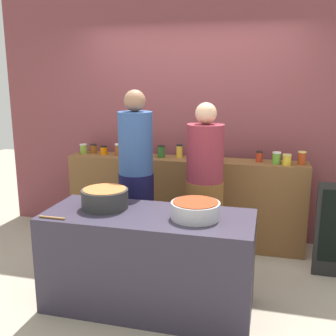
% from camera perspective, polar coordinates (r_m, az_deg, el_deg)
% --- Properties ---
extents(ground, '(12.00, 12.00, 0.00)m').
position_cam_1_polar(ground, '(3.84, -1.35, -16.62)').
color(ground, '#A19482').
extents(storefront_wall, '(4.80, 0.12, 3.00)m').
position_cam_1_polar(storefront_wall, '(4.78, 3.30, 8.11)').
color(storefront_wall, brown).
rests_on(storefront_wall, ground).
extents(display_shelf, '(2.70, 0.36, 1.00)m').
position_cam_1_polar(display_shelf, '(4.63, 2.31, -4.69)').
color(display_shelf, brown).
rests_on(display_shelf, ground).
extents(prep_table, '(1.70, 0.70, 0.81)m').
position_cam_1_polar(prep_table, '(3.40, -2.79, -13.04)').
color(prep_table, '#2E2939').
rests_on(prep_table, ground).
extents(preserve_jar_0, '(0.09, 0.09, 0.11)m').
position_cam_1_polar(preserve_jar_0, '(4.91, -11.96, 2.71)').
color(preserve_jar_0, olive).
rests_on(preserve_jar_0, display_shelf).
extents(preserve_jar_1, '(0.09, 0.09, 0.11)m').
position_cam_1_polar(preserve_jar_1, '(4.91, -10.58, 2.74)').
color(preserve_jar_1, brown).
rests_on(preserve_jar_1, display_shelf).
extents(preserve_jar_2, '(0.09, 0.09, 0.10)m').
position_cam_1_polar(preserve_jar_2, '(4.80, -9.17, 2.53)').
color(preserve_jar_2, orange).
rests_on(preserve_jar_2, display_shelf).
extents(preserve_jar_3, '(0.09, 0.09, 0.14)m').
position_cam_1_polar(preserve_jar_3, '(4.70, -7.05, 2.61)').
color(preserve_jar_3, brown).
rests_on(preserve_jar_3, display_shelf).
extents(preserve_jar_4, '(0.07, 0.07, 0.10)m').
position_cam_1_polar(preserve_jar_4, '(4.68, -5.65, 2.38)').
color(preserve_jar_4, gold).
rests_on(preserve_jar_4, display_shelf).
extents(preserve_jar_5, '(0.07, 0.07, 0.15)m').
position_cam_1_polar(preserve_jar_5, '(4.68, -4.30, 2.68)').
color(preserve_jar_5, '#AD301C').
rests_on(preserve_jar_5, display_shelf).
extents(preserve_jar_6, '(0.08, 0.08, 0.13)m').
position_cam_1_polar(preserve_jar_6, '(4.56, -2.97, 2.35)').
color(preserve_jar_6, '#95491D').
rests_on(preserve_jar_6, display_shelf).
extents(preserve_jar_7, '(0.09, 0.09, 0.14)m').
position_cam_1_polar(preserve_jar_7, '(4.55, -0.96, 2.37)').
color(preserve_jar_7, '#275D22').
rests_on(preserve_jar_7, display_shelf).
extents(preserve_jar_8, '(0.07, 0.07, 0.15)m').
position_cam_1_polar(preserve_jar_8, '(4.55, 1.64, 2.43)').
color(preserve_jar_8, gold).
rests_on(preserve_jar_8, display_shelf).
extents(preserve_jar_9, '(0.08, 0.08, 0.11)m').
position_cam_1_polar(preserve_jar_9, '(4.48, 3.86, 2.00)').
color(preserve_jar_9, '#D0651D').
rests_on(preserve_jar_9, display_shelf).
extents(preserve_jar_10, '(0.07, 0.07, 0.10)m').
position_cam_1_polar(preserve_jar_10, '(4.37, 7.33, 1.58)').
color(preserve_jar_10, olive).
rests_on(preserve_jar_10, display_shelf).
extents(preserve_jar_11, '(0.07, 0.07, 0.12)m').
position_cam_1_polar(preserve_jar_11, '(4.42, 12.86, 1.60)').
color(preserve_jar_11, '#AF3018').
rests_on(preserve_jar_11, display_shelf).
extents(preserve_jar_12, '(0.09, 0.09, 0.13)m').
position_cam_1_polar(preserve_jar_12, '(4.36, 15.21, 1.40)').
color(preserve_jar_12, '#5C9A2D').
rests_on(preserve_jar_12, display_shelf).
extents(preserve_jar_13, '(0.09, 0.09, 0.11)m').
position_cam_1_polar(preserve_jar_13, '(4.33, 16.59, 1.16)').
color(preserve_jar_13, gold).
rests_on(preserve_jar_13, display_shelf).
extents(preserve_jar_14, '(0.08, 0.08, 0.14)m').
position_cam_1_polar(preserve_jar_14, '(4.41, 18.54, 1.37)').
color(preserve_jar_14, '#A73713').
rests_on(preserve_jar_14, display_shelf).
extents(cooking_pot_left, '(0.39, 0.39, 0.17)m').
position_cam_1_polar(cooking_pot_left, '(3.41, -8.99, -4.30)').
color(cooking_pot_left, '#2D2D2D').
rests_on(cooking_pot_left, prep_table).
extents(cooking_pot_center, '(0.38, 0.38, 0.14)m').
position_cam_1_polar(cooking_pot_center, '(3.13, 3.93, -6.00)').
color(cooking_pot_center, '#B7B7BC').
rests_on(cooking_pot_center, prep_table).
extents(wooden_spoon, '(0.22, 0.02, 0.02)m').
position_cam_1_polar(wooden_spoon, '(3.26, -16.18, -6.81)').
color(wooden_spoon, '#9E703D').
rests_on(wooden_spoon, prep_table).
extents(cook_with_tongs, '(0.35, 0.35, 1.78)m').
position_cam_1_polar(cook_with_tongs, '(3.95, -4.53, -3.06)').
color(cook_with_tongs, '#121137').
rests_on(cook_with_tongs, ground).
extents(cook_in_cap, '(0.37, 0.37, 1.66)m').
position_cam_1_polar(cook_in_cap, '(3.94, 5.19, -4.02)').
color(cook_in_cap, brown).
rests_on(cook_in_cap, ground).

